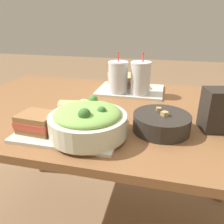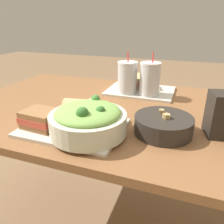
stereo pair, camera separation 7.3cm
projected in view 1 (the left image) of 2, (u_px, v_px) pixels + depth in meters
dining_table at (109, 126)px, 1.05m from camera, size 1.47×0.90×0.77m
tray_near at (72, 129)px, 0.79m from camera, size 0.36×0.27×0.01m
tray_far at (130, 90)px, 1.23m from camera, size 0.36×0.27×0.01m
salad_bowl at (89, 121)px, 0.73m from camera, size 0.26×0.26×0.12m
soup_bowl at (161, 122)px, 0.79m from camera, size 0.20×0.20×0.08m
sandwich_near at (37, 122)px, 0.76m from camera, size 0.13×0.11×0.06m
baguette_near at (82, 110)px, 0.86m from camera, size 0.18×0.10×0.07m
sandwich_far at (130, 82)px, 1.25m from camera, size 0.16×0.13×0.06m
baguette_far at (122, 78)px, 1.31m from camera, size 0.18×0.11×0.07m
drink_cup_dark at (118, 78)px, 1.15m from camera, size 0.10×0.10×0.21m
drink_cup_red at (140, 79)px, 1.12m from camera, size 0.10×0.10×0.22m
chip_bag at (224, 110)px, 0.78m from camera, size 0.16×0.12×0.15m
napkin_folded at (88, 105)px, 1.03m from camera, size 0.17×0.15×0.00m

